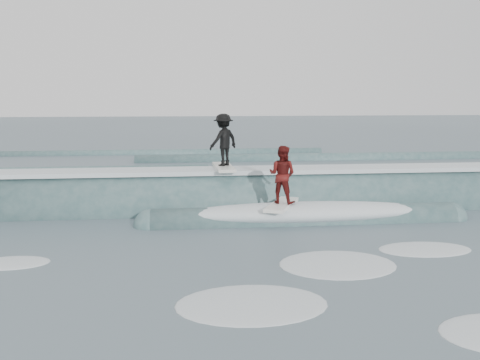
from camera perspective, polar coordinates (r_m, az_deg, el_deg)
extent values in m
plane|color=#3D4D59|center=(12.46, 2.23, -8.29)|extent=(160.00, 160.00, 0.00)
cylinder|color=#345558|center=(17.74, -0.35, -3.00)|extent=(20.09, 2.37, 2.37)
cylinder|color=#345558|center=(15.91, 6.94, -4.49)|extent=(9.00, 0.99, 0.99)
sphere|color=#345558|center=(15.54, -9.50, -4.88)|extent=(0.99, 0.99, 0.99)
sphere|color=#345558|center=(17.48, 21.50, -3.83)|extent=(0.99, 0.99, 0.99)
cube|color=silver|center=(17.52, -0.35, 1.02)|extent=(18.00, 1.30, 0.14)
ellipsoid|color=silver|center=(15.85, 6.96, -3.43)|extent=(7.60, 1.30, 0.60)
cube|color=silver|center=(17.47, -1.76, 1.39)|extent=(0.64, 2.02, 0.10)
imported|color=black|center=(17.37, -1.78, 4.31)|extent=(1.25, 1.16, 1.69)
cube|color=white|center=(15.65, 4.47, -2.63)|extent=(1.34, 2.05, 0.10)
imported|color=#50100F|center=(15.50, 4.51, 0.59)|extent=(1.03, 0.97, 1.68)
ellipsoid|color=silver|center=(13.12, -23.26, -8.15)|extent=(1.70, 1.16, 0.10)
ellipsoid|color=silver|center=(13.85, 19.10, -7.01)|extent=(2.12, 1.45, 0.10)
ellipsoid|color=silver|center=(9.86, 1.24, -13.11)|extent=(3.04, 2.07, 0.10)
ellipsoid|color=silver|center=(12.19, 10.35, -8.85)|extent=(2.87, 1.96, 0.10)
cylinder|color=#345558|center=(31.13, 9.46, 2.14)|extent=(22.00, 0.80, 0.80)
cylinder|color=#345558|center=(34.03, -9.64, 2.73)|extent=(22.00, 0.60, 0.60)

